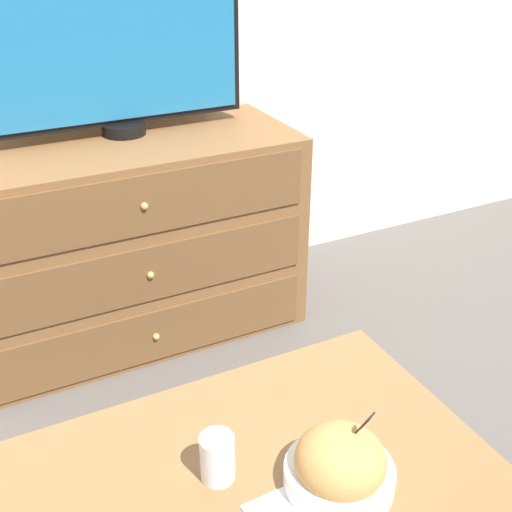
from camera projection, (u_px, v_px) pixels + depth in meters
name	position (u px, v px, depth m)	size (l,w,h in m)	color
ground_plane	(130.00, 289.00, 2.68)	(12.00, 12.00, 0.00)	#56514C
dresser	(128.00, 243.00, 2.26)	(1.19, 0.52, 0.73)	brown
tv	(115.00, 43.00, 2.04)	(0.85, 0.15, 0.58)	black
coffee_table	(253.00, 490.00, 1.30)	(0.95, 0.62, 0.42)	olive
takeout_bowl	(340.00, 466.00, 1.22)	(0.21, 0.21, 0.18)	silver
drink_cup	(217.00, 460.00, 1.24)	(0.07, 0.07, 0.10)	#9E6638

